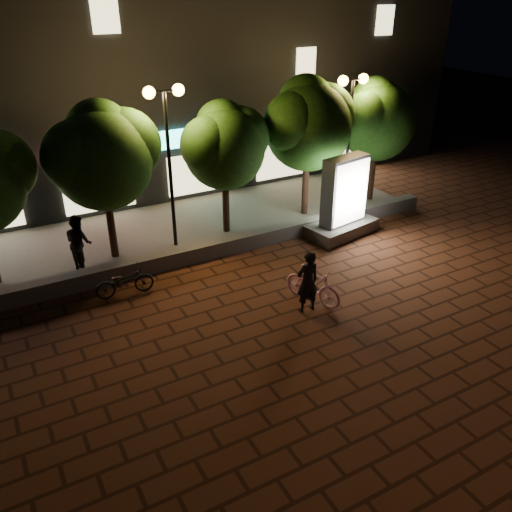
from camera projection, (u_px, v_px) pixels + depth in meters
ground at (298, 309)px, 14.17m from camera, size 80.00×80.00×0.00m
retaining_wall at (232, 244)px, 17.16m from camera, size 16.00×0.45×0.50m
sidewalk at (201, 223)px, 19.20m from camera, size 16.00×5.00×0.08m
building_block at (134, 61)px, 21.95m from camera, size 28.00×8.12×11.30m
tree_left at (102, 153)px, 15.34m from camera, size 3.60×3.00×4.89m
tree_mid at (225, 143)px, 17.17m from camera, size 3.24×2.70×4.50m
tree_right at (309, 121)px, 18.43m from camera, size 3.72×3.10×5.07m
tree_far_right at (378, 117)px, 19.89m from camera, size 3.48×2.90×4.76m
street_lamp_left at (167, 127)px, 15.71m from camera, size 1.26×0.36×5.18m
street_lamp_right at (351, 108)px, 18.78m from camera, size 1.26×0.36×4.98m
ad_kiosk at (343, 204)px, 17.99m from camera, size 2.77×1.73×2.79m
scooter_pink at (313, 285)px, 14.26m from camera, size 1.10×1.83×1.06m
rider at (308, 282)px, 13.74m from camera, size 0.67×0.46×1.77m
scooter_parked at (124, 282)px, 14.64m from camera, size 1.68×0.71×0.86m
pedestrian at (79, 242)px, 15.66m from camera, size 0.91×1.03×1.77m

